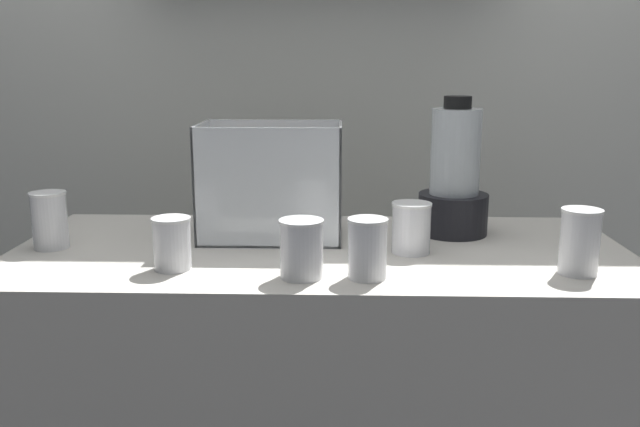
{
  "coord_description": "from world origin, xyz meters",
  "views": [
    {
      "loc": [
        0.05,
        -1.49,
        1.32
      ],
      "look_at": [
        0.0,
        0.0,
        0.98
      ],
      "focal_mm": 37.76,
      "sensor_mm": 36.0,
      "label": 1
    }
  ],
  "objects_px": {
    "juice_cup_carrot_middle": "(301,252)",
    "carrot_display_bin": "(269,203)",
    "juice_cup_pomegranate_right": "(367,251)",
    "juice_cup_carrot_left": "(172,246)",
    "juice_cup_pomegranate_rightmost": "(579,244)",
    "blender_pitcher": "(454,181)",
    "juice_cup_pomegranate_far_left": "(50,222)",
    "juice_cup_mango_far_right": "(411,231)"
  },
  "relations": [
    {
      "from": "juice_cup_carrot_middle",
      "to": "carrot_display_bin",
      "type": "bearing_deg",
      "value": 107.39
    },
    {
      "from": "carrot_display_bin",
      "to": "juice_cup_pomegranate_right",
      "type": "relative_size",
      "value": 2.79
    },
    {
      "from": "juice_cup_carrot_left",
      "to": "juice_cup_pomegranate_right",
      "type": "xyz_separation_m",
      "value": [
        0.4,
        -0.05,
        0.01
      ]
    },
    {
      "from": "juice_cup_pomegranate_rightmost",
      "to": "blender_pitcher",
      "type": "bearing_deg",
      "value": 122.12
    },
    {
      "from": "juice_cup_carrot_middle",
      "to": "juice_cup_pomegranate_right",
      "type": "bearing_deg",
      "value": -0.2
    },
    {
      "from": "juice_cup_pomegranate_far_left",
      "to": "juice_cup_pomegranate_right",
      "type": "xyz_separation_m",
      "value": [
        0.71,
        -0.2,
        -0.0
      ]
    },
    {
      "from": "carrot_display_bin",
      "to": "juice_cup_mango_far_right",
      "type": "bearing_deg",
      "value": -20.81
    },
    {
      "from": "juice_cup_pomegranate_right",
      "to": "juice_cup_mango_far_right",
      "type": "bearing_deg",
      "value": 60.49
    },
    {
      "from": "juice_cup_mango_far_right",
      "to": "juice_cup_carrot_left",
      "type": "bearing_deg",
      "value": -164.69
    },
    {
      "from": "juice_cup_mango_far_right",
      "to": "juice_cup_carrot_middle",
      "type": "bearing_deg",
      "value": -141.87
    },
    {
      "from": "juice_cup_carrot_left",
      "to": "juice_cup_carrot_middle",
      "type": "height_order",
      "value": "juice_cup_carrot_middle"
    },
    {
      "from": "juice_cup_carrot_left",
      "to": "juice_cup_mango_far_right",
      "type": "xyz_separation_m",
      "value": [
        0.5,
        0.14,
        0.0
      ]
    },
    {
      "from": "juice_cup_carrot_middle",
      "to": "juice_cup_pomegranate_right",
      "type": "relative_size",
      "value": 0.97
    },
    {
      "from": "carrot_display_bin",
      "to": "juice_cup_carrot_middle",
      "type": "distance_m",
      "value": 0.33
    },
    {
      "from": "blender_pitcher",
      "to": "juice_cup_pomegranate_right",
      "type": "bearing_deg",
      "value": -121.99
    },
    {
      "from": "blender_pitcher",
      "to": "juice_cup_pomegranate_right",
      "type": "height_order",
      "value": "blender_pitcher"
    },
    {
      "from": "carrot_display_bin",
      "to": "juice_cup_carrot_middle",
      "type": "relative_size",
      "value": 2.88
    },
    {
      "from": "blender_pitcher",
      "to": "juice_cup_pomegranate_rightmost",
      "type": "relative_size",
      "value": 2.53
    },
    {
      "from": "carrot_display_bin",
      "to": "juice_cup_carrot_middle",
      "type": "xyz_separation_m",
      "value": [
        0.1,
        -0.31,
        -0.03
      ]
    },
    {
      "from": "juice_cup_pomegranate_right",
      "to": "juice_cup_pomegranate_rightmost",
      "type": "relative_size",
      "value": 0.9
    },
    {
      "from": "juice_cup_pomegranate_far_left",
      "to": "juice_cup_carrot_middle",
      "type": "relative_size",
      "value": 1.11
    },
    {
      "from": "carrot_display_bin",
      "to": "blender_pitcher",
      "type": "bearing_deg",
      "value": 6.31
    },
    {
      "from": "juice_cup_pomegranate_right",
      "to": "juice_cup_mango_far_right",
      "type": "height_order",
      "value": "juice_cup_pomegranate_right"
    },
    {
      "from": "carrot_display_bin",
      "to": "juice_cup_carrot_left",
      "type": "height_order",
      "value": "carrot_display_bin"
    },
    {
      "from": "juice_cup_carrot_middle",
      "to": "juice_cup_pomegranate_rightmost",
      "type": "relative_size",
      "value": 0.88
    },
    {
      "from": "juice_cup_carrot_left",
      "to": "juice_cup_mango_far_right",
      "type": "bearing_deg",
      "value": 15.31
    },
    {
      "from": "juice_cup_carrot_middle",
      "to": "juice_cup_pomegranate_right",
      "type": "height_order",
      "value": "juice_cup_pomegranate_right"
    },
    {
      "from": "blender_pitcher",
      "to": "juice_cup_pomegranate_far_left",
      "type": "xyz_separation_m",
      "value": [
        -0.94,
        -0.16,
        -0.07
      ]
    },
    {
      "from": "carrot_display_bin",
      "to": "juice_cup_pomegranate_right",
      "type": "height_order",
      "value": "carrot_display_bin"
    },
    {
      "from": "carrot_display_bin",
      "to": "juice_cup_carrot_left",
      "type": "xyz_separation_m",
      "value": [
        -0.17,
        -0.26,
        -0.04
      ]
    },
    {
      "from": "juice_cup_carrot_middle",
      "to": "juice_cup_carrot_left",
      "type": "bearing_deg",
      "value": 170.22
    },
    {
      "from": "juice_cup_mango_far_right",
      "to": "juice_cup_pomegranate_rightmost",
      "type": "relative_size",
      "value": 0.85
    },
    {
      "from": "juice_cup_pomegranate_far_left",
      "to": "juice_cup_carrot_middle",
      "type": "distance_m",
      "value": 0.62
    },
    {
      "from": "juice_cup_carrot_left",
      "to": "juice_cup_mango_far_right",
      "type": "relative_size",
      "value": 0.96
    },
    {
      "from": "juice_cup_carrot_middle",
      "to": "juice_cup_mango_far_right",
      "type": "distance_m",
      "value": 0.3
    },
    {
      "from": "blender_pitcher",
      "to": "juice_cup_mango_far_right",
      "type": "distance_m",
      "value": 0.23
    },
    {
      "from": "carrot_display_bin",
      "to": "juice_cup_mango_far_right",
      "type": "xyz_separation_m",
      "value": [
        0.33,
        -0.13,
        -0.03
      ]
    },
    {
      "from": "carrot_display_bin",
      "to": "juice_cup_pomegranate_far_left",
      "type": "distance_m",
      "value": 0.5
    },
    {
      "from": "juice_cup_mango_far_right",
      "to": "juice_cup_pomegranate_rightmost",
      "type": "height_order",
      "value": "juice_cup_pomegranate_rightmost"
    },
    {
      "from": "juice_cup_carrot_left",
      "to": "juice_cup_pomegranate_far_left",
      "type": "bearing_deg",
      "value": 154.66
    },
    {
      "from": "blender_pitcher",
      "to": "juice_cup_carrot_left",
      "type": "relative_size",
      "value": 3.1
    },
    {
      "from": "juice_cup_pomegranate_far_left",
      "to": "juice_cup_pomegranate_right",
      "type": "relative_size",
      "value": 1.08
    }
  ]
}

